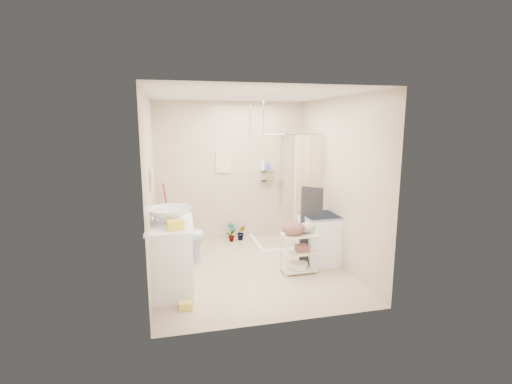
% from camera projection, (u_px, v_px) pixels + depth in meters
% --- Properties ---
extents(floor, '(3.20, 3.20, 0.00)m').
position_uv_depth(floor, '(250.00, 269.00, 5.70)').
color(floor, beige).
rests_on(floor, ground).
extents(ceiling, '(2.80, 3.20, 0.04)m').
position_uv_depth(ceiling, '(249.00, 95.00, 5.21)').
color(ceiling, silver).
rests_on(ceiling, ground).
extents(wall_back, '(2.80, 0.04, 2.60)m').
position_uv_depth(wall_back, '(231.00, 172.00, 6.99)').
color(wall_back, beige).
rests_on(wall_back, ground).
extents(wall_front, '(2.80, 0.04, 2.60)m').
position_uv_depth(wall_front, '(281.00, 210.00, 3.92)').
color(wall_front, beige).
rests_on(wall_front, ground).
extents(wall_left, '(0.04, 3.20, 2.60)m').
position_uv_depth(wall_left, '(151.00, 189.00, 5.14)').
color(wall_left, beige).
rests_on(wall_left, ground).
extents(wall_right, '(0.04, 3.20, 2.60)m').
position_uv_depth(wall_right, '(337.00, 182.00, 5.77)').
color(wall_right, beige).
rests_on(wall_right, ground).
extents(vanity, '(0.62, 1.06, 0.92)m').
position_uv_depth(vanity, '(172.00, 256.00, 4.94)').
color(vanity, white).
rests_on(vanity, ground).
extents(sink, '(0.66, 0.66, 0.20)m').
position_uv_depth(sink, '(169.00, 215.00, 4.88)').
color(sink, silver).
rests_on(sink, vanity).
extents(counter_basket, '(0.22, 0.19, 0.11)m').
position_uv_depth(counter_basket, '(175.00, 225.00, 4.56)').
color(counter_basket, yellow).
rests_on(counter_basket, vanity).
extents(floor_basket, '(0.24, 0.19, 0.12)m').
position_uv_depth(floor_basket, '(186.00, 304.00, 4.46)').
color(floor_basket, '#F8E153').
rests_on(floor_basket, ground).
extents(toilet, '(0.83, 0.48, 0.84)m').
position_uv_depth(toilet, '(179.00, 237.00, 5.91)').
color(toilet, silver).
rests_on(toilet, ground).
extents(mop, '(0.13, 0.13, 1.15)m').
position_uv_depth(mop, '(165.00, 214.00, 6.77)').
color(mop, '#AB0704').
rests_on(mop, ground).
extents(potted_plant_a, '(0.23, 0.21, 0.37)m').
position_uv_depth(potted_plant_a, '(231.00, 232.00, 6.97)').
color(potted_plant_a, brown).
rests_on(potted_plant_a, ground).
extents(potted_plant_b, '(0.17, 0.14, 0.30)m').
position_uv_depth(potted_plant_b, '(241.00, 233.00, 7.06)').
color(potted_plant_b, brown).
rests_on(potted_plant_b, ground).
extents(hanging_towel, '(0.28, 0.03, 0.42)m').
position_uv_depth(hanging_towel, '(224.00, 161.00, 6.90)').
color(hanging_towel, beige).
rests_on(hanging_towel, wall_back).
extents(towel_ring, '(0.04, 0.22, 0.34)m').
position_uv_depth(towel_ring, '(151.00, 179.00, 4.92)').
color(towel_ring, '#D5C983').
rests_on(towel_ring, wall_left).
extents(tp_holder, '(0.08, 0.12, 0.14)m').
position_uv_depth(tp_holder, '(156.00, 228.00, 5.30)').
color(tp_holder, white).
rests_on(tp_holder, wall_left).
extents(shower, '(1.10, 1.10, 2.10)m').
position_uv_depth(shower, '(283.00, 188.00, 6.70)').
color(shower, white).
rests_on(shower, ground).
extents(shampoo_bottle_a, '(0.10, 0.10, 0.22)m').
position_uv_depth(shampoo_bottle_a, '(263.00, 165.00, 7.00)').
color(shampoo_bottle_a, white).
rests_on(shampoo_bottle_a, shower).
extents(shampoo_bottle_b, '(0.10, 0.10, 0.16)m').
position_uv_depth(shampoo_bottle_b, '(268.00, 166.00, 7.03)').
color(shampoo_bottle_b, '#3444A6').
rests_on(shampoo_bottle_b, shower).
extents(washing_machine, '(0.56, 0.57, 0.79)m').
position_uv_depth(washing_machine, '(320.00, 239.00, 5.89)').
color(washing_machine, white).
rests_on(washing_machine, ground).
extents(laundry_rack, '(0.53, 0.32, 0.71)m').
position_uv_depth(laundry_rack, '(299.00, 249.00, 5.51)').
color(laundry_rack, silver).
rests_on(laundry_rack, ground).
extents(ironing_board, '(0.36, 0.11, 1.26)m').
position_uv_depth(ironing_board, '(311.00, 226.00, 5.77)').
color(ironing_board, black).
rests_on(ironing_board, ground).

